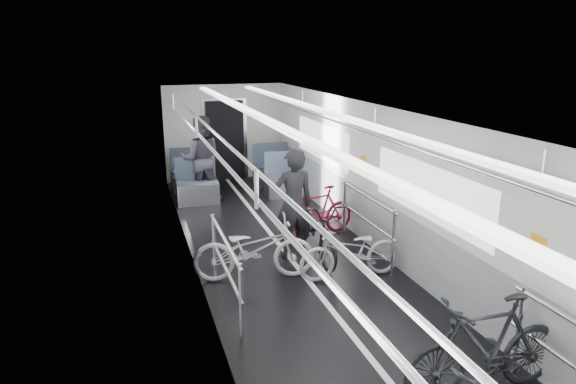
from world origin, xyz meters
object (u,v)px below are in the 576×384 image
object	(u,v)px
bike_aisle	(314,227)
person_seated	(201,159)
bike_right_mid	(351,252)
bike_left_far	(254,249)
bike_right_far	(318,212)
person_standing	(293,204)
bike_right_near	(486,347)

from	to	relation	value
bike_aisle	person_seated	distance (m)	3.96
bike_right_mid	bike_aisle	distance (m)	0.97
bike_left_far	person_seated	bearing A→B (deg)	10.47
bike_aisle	bike_right_far	bearing A→B (deg)	64.79
bike_aisle	person_standing	size ratio (longest dim) A/B	1.06
bike_right_far	person_seated	xyz separation A→B (m)	(-1.63, 2.93, 0.48)
bike_right_near	bike_aisle	size ratio (longest dim) A/B	0.92
bike_right_mid	bike_aisle	bearing A→B (deg)	-164.53
bike_aisle	person_seated	size ratio (longest dim) A/B	1.00
bike_aisle	bike_left_far	bearing A→B (deg)	-155.62
bike_left_far	bike_right_mid	distance (m)	1.42
bike_right_mid	bike_aisle	xyz separation A→B (m)	(-0.23, 0.93, 0.08)
bike_left_far	bike_aisle	world-z (taller)	bike_aisle
person_standing	person_seated	xyz separation A→B (m)	(-0.95, 3.63, 0.05)
bike_right_mid	person_standing	bearing A→B (deg)	-150.36
bike_left_far	bike_right_far	xyz separation A→B (m)	(1.49, 1.33, -0.00)
bike_aisle	person_standing	distance (m)	0.52
bike_left_far	bike_right_mid	world-z (taller)	bike_left_far
bike_right_mid	person_seated	xyz separation A→B (m)	(-1.50, 4.66, 0.53)
bike_left_far	person_seated	distance (m)	4.28
bike_right_mid	bike_right_far	world-z (taller)	bike_right_far
bike_right_far	person_standing	xyz separation A→B (m)	(-0.68, -0.70, 0.43)
bike_right_mid	person_standing	xyz separation A→B (m)	(-0.55, 1.03, 0.47)
bike_right_mid	person_standing	size ratio (longest dim) A/B	0.89
bike_right_far	bike_aisle	bearing A→B (deg)	-39.59
bike_right_far	person_standing	distance (m)	1.07
bike_right_near	bike_right_mid	distance (m)	2.82
bike_right_far	bike_right_near	bearing A→B (deg)	-15.14
bike_right_near	person_standing	world-z (taller)	person_standing
bike_right_near	person_seated	xyz separation A→B (m)	(-1.63, 7.47, 0.42)
person_standing	bike_left_far	bearing A→B (deg)	37.51
person_seated	person_standing	bearing A→B (deg)	112.80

